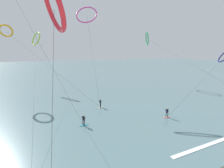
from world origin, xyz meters
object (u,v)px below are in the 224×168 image
Objects in this scene: kite_crimson at (54,7)px; surfer_coral at (167,113)px; kite_magenta at (87,15)px; kite_lime at (36,39)px; surfer_ivory at (100,104)px; surfer_teal at (84,121)px; kite_amber at (6,31)px; kite_emerald at (147,38)px.

surfer_coral is at bearing -76.02° from kite_crimson.
kite_magenta is 0.47× the size of kite_lime.
surfer_coral is 1.00× the size of surfer_ivory.
kite_magenta reaches higher than surfer_teal.
kite_lime reaches higher than surfer_coral.
kite_amber is (-8.52, 34.59, 1.96)m from kite_crimson.
kite_amber is (-17.35, 19.20, 15.18)m from surfer_ivory.
kite_amber is at bearing 8.18° from kite_crimson.
kite_lime is (-2.17, 41.45, 0.71)m from kite_crimson.
kite_emerald reaches higher than kite_lime.
kite_magenta is (17.47, -10.52, 3.15)m from kite_amber.
surfer_coral is 41.33m from kite_amber.
kite_amber is 0.51× the size of kite_emerald.
surfer_coral is at bearing 177.95° from kite_emerald.
surfer_ivory is at bearing -61.89° from kite_magenta.
kite_crimson is 46.53m from kite_emerald.
surfer_coral is at bearing -35.75° from kite_magenta.
surfer_teal is at bearing 157.40° from kite_emerald.
kite_emerald is at bearing 95.01° from surfer_teal.
kite_magenta is at bearing 159.48° from kite_amber.
kite_amber is at bearing -98.08° from surfer_ivory.
surfer_ivory is at bearing 142.64° from kite_amber.
kite_crimson reaches higher than surfer_coral.
surfer_teal is 24.26m from kite_magenta.
kite_lime is at bearing -117.30° from surfer_ivory.
surfer_ivory is 22.13m from kite_crimson.
kite_crimson is (-8.83, -15.39, 13.22)m from surfer_ivory.
kite_amber is (-12.39, 25.59, 15.18)m from surfer_teal.
kite_emerald is (34.68, -8.20, 0.72)m from kite_lime.
surfer_coral is 0.04× the size of kite_lime.
kite_magenta is (0.12, 8.68, 18.33)m from surfer_ivory.
kite_amber is at bearing -69.11° from kite_lime.
surfer_ivory is 33.09m from kite_emerald.
kite_crimson is 0.77× the size of kite_amber.
kite_magenta is at bearing 138.44° from kite_emerald.
kite_crimson reaches higher than surfer_teal.
kite_magenta is 25.56m from kite_emerald.
kite_magenta is 21.10m from kite_lime.
kite_emerald is (23.69, 17.87, 14.66)m from surfer_ivory.
surfer_ivory is at bearing 106.95° from surfer_teal.
kite_crimson is 0.75× the size of kite_magenta.
surfer_coral is at bearing 82.88° from surfer_ivory.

